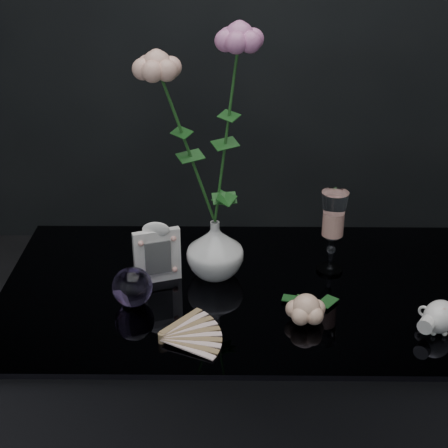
# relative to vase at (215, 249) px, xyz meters

# --- Properties ---
(table) EXTENTS (1.05, 0.58, 0.76)m
(table) POSITION_rel_vase_xyz_m (0.07, -0.05, -0.45)
(table) COLOR black
(table) RESTS_ON ground
(vase) EXTENTS (0.16, 0.16, 0.13)m
(vase) POSITION_rel_vase_xyz_m (0.00, 0.00, 0.00)
(vase) COLOR white
(vase) RESTS_ON table
(wine_glass) EXTENTS (0.07, 0.07, 0.19)m
(wine_glass) POSITION_rel_vase_xyz_m (0.25, 0.02, 0.03)
(wine_glass) COLOR white
(wine_glass) RESTS_ON table
(picture_frame) EXTENTS (0.13, 0.11, 0.14)m
(picture_frame) POSITION_rel_vase_xyz_m (-0.12, -0.02, 0.01)
(picture_frame) COLOR white
(picture_frame) RESTS_ON table
(paperweight) EXTENTS (0.11, 0.11, 0.08)m
(paperweight) POSITION_rel_vase_xyz_m (-0.16, -0.12, -0.02)
(paperweight) COLOR #9173BB
(paperweight) RESTS_ON table
(paper_fan) EXTENTS (0.23, 0.19, 0.02)m
(paper_fan) POSITION_rel_vase_xyz_m (-0.09, -0.25, -0.05)
(paper_fan) COLOR #F2DDC2
(paper_fan) RESTS_ON table
(loose_rose) EXTENTS (0.19, 0.21, 0.06)m
(loose_rose) POSITION_rel_vase_xyz_m (0.18, -0.18, -0.04)
(loose_rose) COLOR #E5B394
(loose_rose) RESTS_ON table
(pearl_jar) EXTENTS (0.30, 0.30, 0.06)m
(pearl_jar) POSITION_rel_vase_xyz_m (0.43, -0.20, -0.03)
(pearl_jar) COLOR white
(pearl_jar) RESTS_ON table
(roses) EXTENTS (0.23, 0.12, 0.46)m
(roses) POSITION_rel_vase_xyz_m (-0.02, -0.00, 0.28)
(roses) COLOR #F0B099
(roses) RESTS_ON vase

